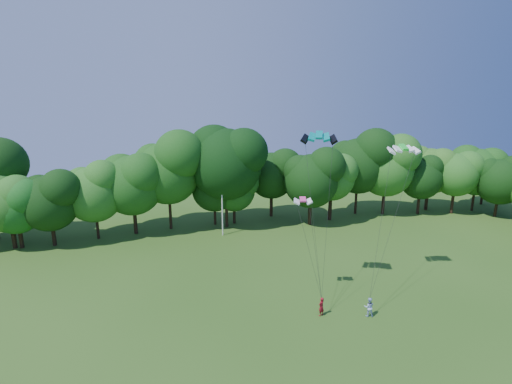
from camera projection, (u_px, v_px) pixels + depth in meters
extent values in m
cylinder|color=silver|center=(222.00, 209.00, 53.98)|extent=(0.19, 0.19, 7.47)
cube|color=silver|center=(222.00, 184.00, 53.10)|extent=(1.41, 0.66, 0.08)
imported|color=maroon|center=(321.00, 307.00, 35.13)|extent=(0.76, 0.67, 1.74)
imported|color=#AFC8F3|center=(369.00, 307.00, 35.03)|extent=(1.04, 0.93, 1.76)
cube|color=#04837F|center=(319.00, 135.00, 35.43)|extent=(3.38, 2.51, 0.66)
cube|color=#21E132|center=(403.00, 147.00, 38.24)|extent=(3.08, 1.81, 0.51)
cube|color=#EB4193|center=(303.00, 199.00, 35.91)|extent=(1.80, 1.17, 0.35)
cylinder|color=#382516|center=(20.00, 235.00, 50.09)|extent=(0.39, 0.39, 3.50)
ellipsoid|color=#175117|center=(15.00, 199.00, 48.95)|extent=(7.01, 7.01, 7.64)
cylinder|color=black|center=(227.00, 208.00, 57.68)|extent=(0.51, 0.51, 5.58)
ellipsoid|color=black|center=(226.00, 158.00, 55.85)|extent=(11.15, 11.15, 12.17)
cylinder|color=#331C14|center=(427.00, 198.00, 66.11)|extent=(0.45, 0.45, 4.12)
ellipsoid|color=#2C5D1C|center=(430.00, 166.00, 64.77)|extent=(8.24, 8.24, 8.98)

